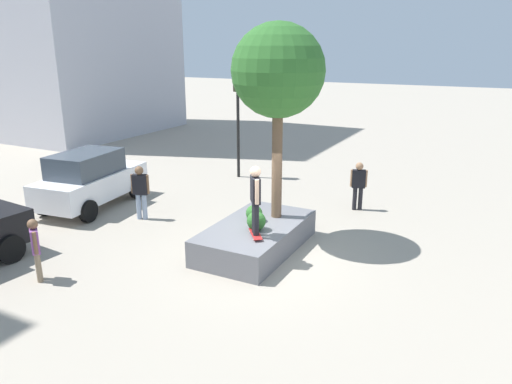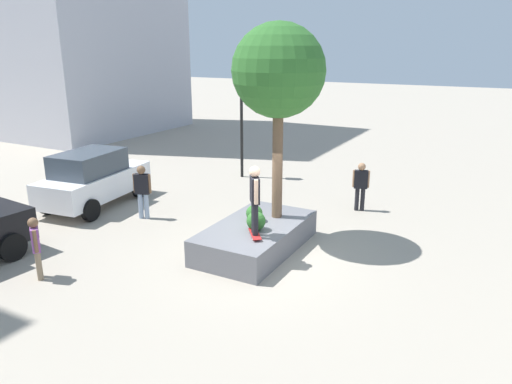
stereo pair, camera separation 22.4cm
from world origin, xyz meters
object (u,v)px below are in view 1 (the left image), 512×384
object	(u,v)px
bystander_watching	(36,246)
passerby_with_bag	(140,189)
plaza_tree	(278,72)
traffic_light_corner	(238,105)
pedestrian_crossing	(359,183)
planter_ledge	(256,237)
police_car	(90,179)
skateboarder	(255,195)
skateboard	(255,234)

from	to	relation	value
bystander_watching	passerby_with_bag	world-z (taller)	passerby_with_bag
passerby_with_bag	plaza_tree	bearing A→B (deg)	-85.01
traffic_light_corner	bystander_watching	distance (m)	10.37
pedestrian_crossing	bystander_watching	xyz separation A→B (m)	(-8.29, 5.13, -0.06)
planter_ledge	police_car	bearing A→B (deg)	84.60
skateboarder	traffic_light_corner	world-z (taller)	traffic_light_corner
traffic_light_corner	pedestrian_crossing	distance (m)	6.19
bystander_watching	passerby_with_bag	size ratio (longest dim) A/B	0.88
skateboarder	traffic_light_corner	distance (m)	8.34
skateboarder	police_car	size ratio (longest dim) A/B	0.40
skateboard	plaza_tree	bearing A→B (deg)	5.61
traffic_light_corner	pedestrian_crossing	world-z (taller)	traffic_light_corner
skateboard	bystander_watching	bearing A→B (deg)	128.44
traffic_light_corner	bystander_watching	xyz separation A→B (m)	(-10.14, -0.42, -2.09)
skateboarder	police_car	distance (m)	7.07
planter_ledge	skateboard	bearing A→B (deg)	-153.69
planter_ledge	traffic_light_corner	bearing A→B (deg)	32.91
plaza_tree	bystander_watching	size ratio (longest dim) A/B	3.40
traffic_light_corner	bystander_watching	world-z (taller)	traffic_light_corner
planter_ledge	passerby_with_bag	size ratio (longest dim) A/B	2.13
skateboard	pedestrian_crossing	size ratio (longest dim) A/B	0.47
skateboarder	pedestrian_crossing	distance (m)	5.31
plaza_tree	pedestrian_crossing	distance (m)	5.26
skateboard	pedestrian_crossing	xyz separation A→B (m)	(5.12, -1.14, 0.18)
plaza_tree	bystander_watching	distance (m)	7.12
skateboarder	passerby_with_bag	distance (m)	4.81
bystander_watching	passerby_with_bag	distance (m)	4.37
skateboarder	bystander_watching	bearing A→B (deg)	128.44
skateboard	passerby_with_bag	bearing A→B (deg)	75.86
planter_ledge	bystander_watching	size ratio (longest dim) A/B	2.41
planter_ledge	traffic_light_corner	xyz separation A→B (m)	(6.25, 4.05, 2.61)
plaza_tree	bystander_watching	xyz separation A→B (m)	(-4.71, 3.84, -3.70)
bystander_watching	traffic_light_corner	bearing A→B (deg)	2.36
planter_ledge	skateboard	distance (m)	0.90
traffic_light_corner	plaza_tree	bearing A→B (deg)	-141.93
skateboard	pedestrian_crossing	bearing A→B (deg)	-12.56
skateboarder	passerby_with_bag	world-z (taller)	skateboarder
skateboarder	passerby_with_bag	xyz separation A→B (m)	(1.16, 4.60, -0.77)
plaza_tree	pedestrian_crossing	world-z (taller)	plaza_tree
traffic_light_corner	skateboard	bearing A→B (deg)	-147.73
pedestrian_crossing	traffic_light_corner	bearing A→B (deg)	71.50
bystander_watching	skateboarder	bearing A→B (deg)	-51.56
plaza_tree	police_car	xyz separation A→B (m)	(-0.21, 6.75, -3.61)
plaza_tree	passerby_with_bag	bearing A→B (deg)	94.99
skateboarder	bystander_watching	xyz separation A→B (m)	(-3.17, 3.99, -0.89)
traffic_light_corner	pedestrian_crossing	xyz separation A→B (m)	(-1.86, -5.55, -2.03)
pedestrian_crossing	passerby_with_bag	distance (m)	6.98
police_car	pedestrian_crossing	size ratio (longest dim) A/B	2.64
planter_ledge	pedestrian_crossing	world-z (taller)	pedestrian_crossing
skateboard	passerby_with_bag	world-z (taller)	passerby_with_bag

